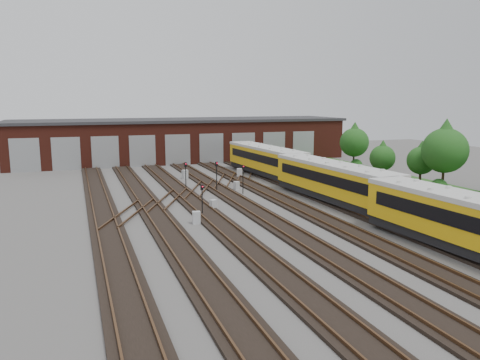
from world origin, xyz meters
name	(u,v)px	position (x,y,z in m)	size (l,w,h in m)	color
ground	(296,221)	(0.00, 0.00, 0.00)	(120.00, 120.00, 0.00)	#484543
track_network	(291,218)	(-0.17, 0.59, 0.11)	(30.40, 70.00, 0.33)	black
maintenance_shed	(182,139)	(-0.01, 39.97, 3.20)	(51.00, 12.50, 6.35)	#571F15
grass_verge	(410,184)	(19.00, 10.00, 0.03)	(8.00, 55.00, 0.05)	#214B19
metro_train	(333,181)	(6.00, 4.65, 2.03)	(3.92, 48.21, 3.32)	black
signal_mast_0	(202,196)	(-6.41, 4.06, 1.62)	(0.25, 0.24, 2.51)	black
signal_mast_1	(186,172)	(-5.04, 15.86, 1.80)	(0.26, 0.24, 2.79)	black
signal_mast_2	(217,173)	(-2.57, 12.79, 1.99)	(0.27, 0.26, 3.13)	black
signal_mast_3	(243,176)	(-0.29, 11.27, 1.83)	(0.24, 0.23, 2.89)	black
relay_cabinet_0	(196,218)	(-7.51, 1.65, 0.48)	(0.57, 0.48, 0.95)	#B6B9BC
relay_cabinet_1	(185,174)	(-3.71, 22.13, 0.52)	(0.63, 0.52, 1.05)	#B6B9BC
relay_cabinet_2	(213,205)	(-5.02, 5.63, 0.43)	(0.52, 0.43, 0.87)	#B6B9BC
relay_cabinet_3	(237,185)	(-0.18, 13.58, 0.43)	(0.51, 0.43, 0.86)	#B6B9BC
relay_cabinet_4	(240,173)	(2.69, 20.69, 0.55)	(0.66, 0.55, 1.10)	#B6B9BC
tree_0	(354,139)	(19.48, 22.08, 4.10)	(3.85, 3.85, 6.38)	#2F2315
tree_1	(383,155)	(17.09, 12.64, 3.07)	(2.89, 2.89, 4.79)	#2F2315
tree_2	(445,145)	(19.07, 5.32, 4.79)	(4.50, 4.50, 7.45)	#2F2315
tree_3	(421,157)	(19.09, 8.65, 3.19)	(3.00, 3.00, 4.97)	#2F2315
bush_0	(439,185)	(18.25, 4.90, 0.87)	(1.74, 1.74, 1.74)	#154915
bush_1	(344,166)	(17.29, 20.92, 0.70)	(1.40, 1.40, 1.40)	#154915
bush_2	(356,163)	(19.67, 21.70, 0.83)	(1.66, 1.66, 1.66)	#154915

